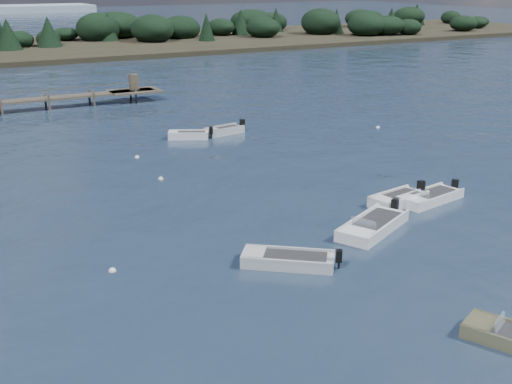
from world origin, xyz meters
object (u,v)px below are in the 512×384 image
dinghy_mid_grey (288,262)px  tender_far_grey_b (224,132)px  dinghy_mid_white_a (373,228)px  dinghy_extra_a (398,201)px  tender_far_white (189,136)px  dinghy_mid_white_b (430,199)px

dinghy_mid_grey → tender_far_grey_b: bearing=69.6°
dinghy_mid_white_a → dinghy_mid_grey: bearing=-167.1°
dinghy_extra_a → dinghy_mid_white_a: bearing=-147.7°
tender_far_white → dinghy_mid_grey: bearing=-103.4°
dinghy_mid_white_a → tender_far_grey_b: (2.90, 22.12, 0.02)m
tender_far_white → dinghy_extra_a: (3.99, -19.76, 0.00)m
dinghy_mid_white_b → tender_far_grey_b: bearing=97.7°
dinghy_mid_grey → dinghy_mid_white_a: size_ratio=0.80×
dinghy_mid_grey → dinghy_extra_a: dinghy_extra_a is taller
dinghy_mid_grey → dinghy_mid_white_b: 11.89m
tender_far_white → dinghy_extra_a: dinghy_extra_a is taller
dinghy_mid_white_a → dinghy_mid_white_b: (5.63, 1.86, -0.01)m
dinghy_mid_white_a → dinghy_mid_white_b: bearing=18.2°
dinghy_extra_a → dinghy_mid_grey: bearing=-158.9°
tender_far_white → dinghy_mid_white_b: size_ratio=0.74×
tender_far_grey_b → dinghy_extra_a: 19.76m
tender_far_white → dinghy_mid_white_a: 22.14m
tender_far_white → dinghy_extra_a: 20.16m
dinghy_mid_grey → dinghy_mid_white_b: size_ratio=0.88×
dinghy_mid_white_a → tender_far_grey_b: size_ratio=1.40×
dinghy_mid_white_a → dinghy_extra_a: size_ratio=1.31×
tender_far_grey_b → dinghy_extra_a: (0.86, -19.74, -0.00)m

